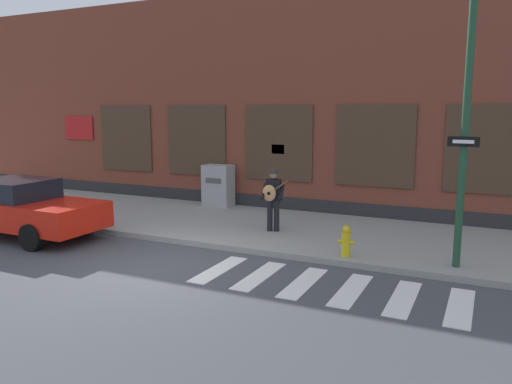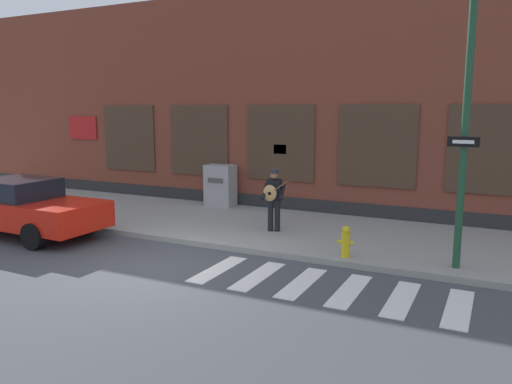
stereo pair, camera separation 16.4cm
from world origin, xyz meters
The scene contains 9 objects.
ground_plane centered at (0.00, 0.00, 0.00)m, with size 160.00×160.00×0.00m, color #424449.
sidewalk centered at (0.00, 4.12, 0.07)m, with size 28.00×4.71×0.15m.
building_backdrop centered at (0.00, 8.46, 3.57)m, with size 28.00×4.06×7.15m.
crosswalk centered at (3.56, 0.47, 0.01)m, with size 5.20×1.90×0.01m.
red_car centered at (-5.02, 0.70, 0.77)m, with size 4.62×2.02×1.53m.
busker centered at (1.07, 3.55, 1.10)m, with size 0.77×0.63×1.67m.
traffic_light centered at (5.65, 1.30, 4.10)m, with size 0.68×3.08×5.78m.
utility_box centered at (-2.01, 6.02, 0.84)m, with size 0.96×0.64×1.39m.
fire_hydrant centered at (3.47, 2.12, 0.49)m, with size 0.38×0.20×0.70m.
Camera 2 is at (6.42, -8.34, 3.38)m, focal length 35.00 mm.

